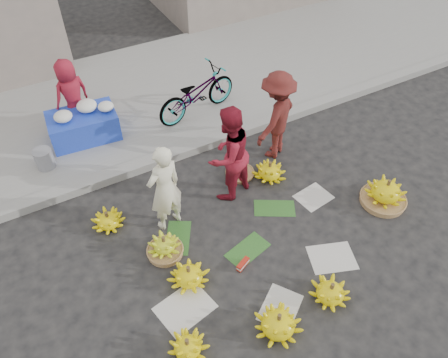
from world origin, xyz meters
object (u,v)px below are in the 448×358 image
bicycle (197,93)px  vendor_cream (165,189)px  banana_bunch_0 (189,275)px  flower_table (84,124)px  banana_bunch_4 (385,193)px

bicycle → vendor_cream: bearing=132.9°
banana_bunch_0 → flower_table: 3.68m
banana_bunch_0 → bicycle: 3.79m
bicycle → banana_bunch_0: bearing=140.4°
banana_bunch_0 → banana_bunch_4: banana_bunch_4 is taller
vendor_cream → banana_bunch_4: bearing=144.8°
vendor_cream → flower_table: size_ratio=1.20×
banana_bunch_4 → flower_table: size_ratio=0.57×
banana_bunch_4 → vendor_cream: vendor_cream is taller
bicycle → banana_bunch_4: bearing=-166.7°
banana_bunch_4 → vendor_cream: 3.49m
banana_bunch_0 → bicycle: size_ratio=0.31×
banana_bunch_0 → vendor_cream: bearing=80.8°
banana_bunch_0 → vendor_cream: (0.18, 1.10, 0.61)m
banana_bunch_0 → bicycle: bicycle is taller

